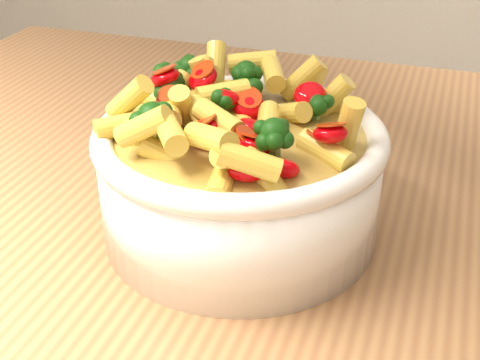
% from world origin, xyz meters
% --- Properties ---
extents(table, '(1.20, 0.80, 0.90)m').
position_xyz_m(table, '(0.00, 0.00, 0.80)').
color(table, '#A97648').
rests_on(table, ground).
extents(serving_bowl, '(0.24, 0.24, 0.10)m').
position_xyz_m(serving_bowl, '(-0.08, -0.07, 0.95)').
color(serving_bowl, white).
rests_on(serving_bowl, table).
extents(pasta_salad, '(0.19, 0.19, 0.04)m').
position_xyz_m(pasta_salad, '(-0.08, -0.07, 1.01)').
color(pasta_salad, '#EAC34A').
rests_on(pasta_salad, serving_bowl).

